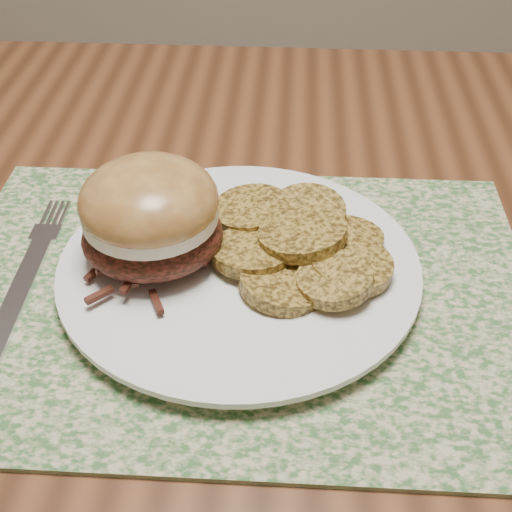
{
  "coord_description": "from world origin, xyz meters",
  "views": [
    {
      "loc": [
        -0.09,
        -0.43,
        1.11
      ],
      "look_at": [
        -0.12,
        -0.03,
        0.79
      ],
      "focal_mm": 50.0,
      "sensor_mm": 36.0,
      "label": 1
    }
  ],
  "objects": [
    {
      "name": "pork_sandwich",
      "position": [
        -0.2,
        -0.01,
        0.81
      ],
      "size": [
        0.13,
        0.13,
        0.08
      ],
      "rotation": [
        0.0,
        0.0,
        0.29
      ],
      "color": "black",
      "rests_on": "dinner_plate"
    },
    {
      "name": "dinner_plate",
      "position": [
        -0.13,
        -0.01,
        0.76
      ],
      "size": [
        0.26,
        0.26,
        0.02
      ],
      "primitive_type": "cylinder",
      "color": "white",
      "rests_on": "placemat"
    },
    {
      "name": "roasted_potatoes",
      "position": [
        -0.09,
        0.0,
        0.78
      ],
      "size": [
        0.16,
        0.16,
        0.04
      ],
      "color": "olive",
      "rests_on": "dinner_plate"
    },
    {
      "name": "dining_table",
      "position": [
        0.0,
        0.0,
        0.67
      ],
      "size": [
        1.5,
        0.9,
        0.75
      ],
      "color": "brown",
      "rests_on": "ground"
    },
    {
      "name": "placemat",
      "position": [
        -0.13,
        -0.02,
        0.75
      ],
      "size": [
        0.45,
        0.33,
        0.0
      ],
      "primitive_type": "cube",
      "color": "#396333",
      "rests_on": "dining_table"
    },
    {
      "name": "fork",
      "position": [
        -0.3,
        -0.01,
        0.76
      ],
      "size": [
        0.02,
        0.2,
        0.0
      ],
      "rotation": [
        0.0,
        0.0,
        0.02
      ],
      "color": "silver",
      "rests_on": "placemat"
    }
  ]
}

